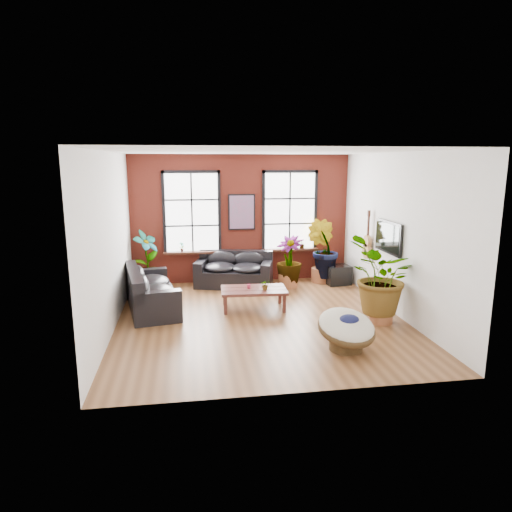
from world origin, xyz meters
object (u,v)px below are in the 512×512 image
at_px(sofa_back, 234,270).
at_px(coffee_table, 254,291).
at_px(sofa_left, 149,291).
at_px(papasan_chair, 347,328).

relative_size(sofa_back, coffee_table, 1.45).
relative_size(sofa_left, coffee_table, 1.64).
distance_m(sofa_back, sofa_left, 2.74).
height_order(sofa_back, sofa_left, sofa_left).
distance_m(sofa_left, papasan_chair, 4.64).
bearing_deg(sofa_left, coffee_table, -108.42).
bearing_deg(papasan_chair, coffee_table, 103.75).
bearing_deg(papasan_chair, sofa_back, 94.98).
bearing_deg(sofa_back, sofa_left, -125.14).
distance_m(sofa_back, papasan_chair, 4.84).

